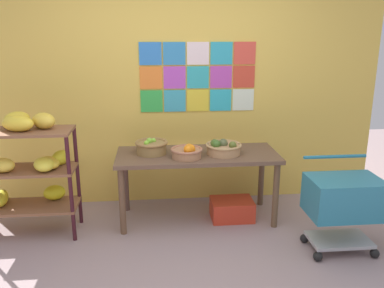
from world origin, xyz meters
TOP-DOWN VIEW (x-y plane):
  - back_wall_with_art at (0.00, 1.79)m, footprint 4.38×0.07m
  - banana_shelf_unit at (-1.42, 1.10)m, footprint 0.91×0.45m
  - display_table at (0.15, 1.25)m, footprint 1.58×0.65m
  - fruit_basket_left at (0.03, 1.12)m, footprint 0.30×0.30m
  - fruit_basket_centre at (0.39, 1.20)m, footprint 0.35×0.35m
  - fruit_basket_right at (-0.30, 1.29)m, footprint 0.32×0.32m
  - produce_crate_under_table at (0.50, 1.21)m, footprint 0.42×0.30m
  - shopping_cart at (1.31, 0.51)m, footprint 0.60×0.45m

SIDE VIEW (x-z plane):
  - produce_crate_under_table at x=0.50m, z-range 0.00..0.20m
  - shopping_cart at x=1.31m, z-range 0.07..0.87m
  - display_table at x=0.15m, z-range 0.26..0.96m
  - banana_shelf_unit at x=-1.42m, z-range 0.13..1.28m
  - fruit_basket_left at x=0.03m, z-range 0.68..0.83m
  - fruit_basket_centre at x=0.39m, z-range 0.68..0.84m
  - fruit_basket_right at x=-0.30m, z-range 0.69..0.84m
  - back_wall_with_art at x=0.00m, z-range 0.00..2.72m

